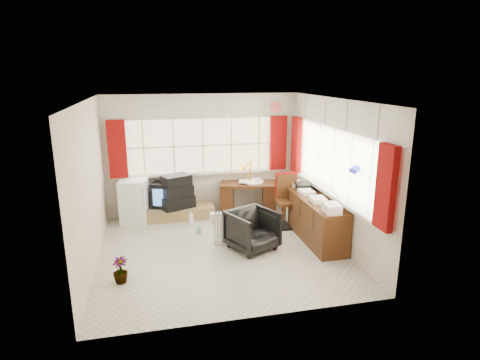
% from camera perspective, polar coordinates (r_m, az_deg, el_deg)
% --- Properties ---
extents(ground, '(4.00, 4.00, 0.00)m').
position_cam_1_polar(ground, '(6.90, -2.75, -9.89)').
color(ground, beige).
rests_on(ground, ground).
extents(room_walls, '(4.00, 4.00, 4.00)m').
position_cam_1_polar(room_walls, '(6.42, -2.91, 2.35)').
color(room_walls, beige).
rests_on(room_walls, ground).
extents(window_back, '(3.70, 0.12, 3.60)m').
position_cam_1_polar(window_back, '(8.41, -5.16, 1.48)').
color(window_back, '#F7EBC3').
rests_on(window_back, room_walls).
extents(window_right, '(0.12, 3.70, 3.60)m').
position_cam_1_polar(window_right, '(7.14, 12.70, -1.30)').
color(window_right, '#F7EBC3').
rests_on(window_right, room_walls).
extents(curtains, '(3.83, 3.83, 1.15)m').
position_cam_1_polar(curtains, '(7.51, 2.84, 3.86)').
color(curtains, maroon).
rests_on(curtains, room_walls).
extents(overhead_cabinets, '(3.98, 3.98, 0.48)m').
position_cam_1_polar(overhead_cabinets, '(7.47, 3.22, 9.96)').
color(overhead_cabinets, silver).
rests_on(overhead_cabinets, room_walls).
extents(desk, '(1.27, 0.84, 0.71)m').
position_cam_1_polar(desk, '(8.51, 1.15, -2.28)').
color(desk, '#492511').
rests_on(desk, ground).
extents(desk_lamp, '(0.20, 0.18, 0.47)m').
position_cam_1_polar(desk_lamp, '(8.45, 1.50, 1.97)').
color(desk_lamp, '#E39D09').
rests_on(desk_lamp, desk).
extents(task_chair, '(0.47, 0.49, 1.04)m').
position_cam_1_polar(task_chair, '(7.85, 6.66, -2.55)').
color(task_chair, black).
rests_on(task_chair, ground).
extents(office_chair, '(0.97, 0.98, 0.68)m').
position_cam_1_polar(office_chair, '(6.81, 1.78, -7.13)').
color(office_chair, black).
rests_on(office_chair, ground).
extents(radiator, '(0.38, 0.15, 0.57)m').
position_cam_1_polar(radiator, '(7.09, -2.27, -7.17)').
color(radiator, white).
rests_on(radiator, ground).
extents(credenza, '(0.50, 2.00, 0.85)m').
position_cam_1_polar(credenza, '(7.40, 10.29, -5.10)').
color(credenza, '#492511').
rests_on(credenza, ground).
extents(file_tray, '(0.30, 0.36, 0.11)m').
position_cam_1_polar(file_tray, '(7.77, 8.91, -0.84)').
color(file_tray, black).
rests_on(file_tray, credenza).
extents(tv_bench, '(1.40, 0.50, 0.25)m').
position_cam_1_polar(tv_bench, '(8.38, -8.56, -4.53)').
color(tv_bench, '#A48752').
rests_on(tv_bench, ground).
extents(crt_tv, '(0.71, 0.68, 0.51)m').
position_cam_1_polar(crt_tv, '(8.33, -10.29, -1.97)').
color(crt_tv, black).
rests_on(crt_tv, tv_bench).
extents(hifi_stack, '(0.76, 0.63, 0.68)m').
position_cam_1_polar(hifi_stack, '(8.18, -8.99, -1.77)').
color(hifi_stack, black).
rests_on(hifi_stack, tv_bench).
extents(mini_fridge, '(0.60, 0.61, 0.88)m').
position_cam_1_polar(mini_fridge, '(8.24, -14.79, -2.93)').
color(mini_fridge, white).
rests_on(mini_fridge, ground).
extents(spray_bottle_a, '(0.12, 0.12, 0.27)m').
position_cam_1_polar(spray_bottle_a, '(8.01, -7.00, -5.33)').
color(spray_bottle_a, white).
rests_on(spray_bottle_a, ground).
extents(spray_bottle_b, '(0.11, 0.11, 0.19)m').
position_cam_1_polar(spray_bottle_b, '(7.54, -5.82, -6.98)').
color(spray_bottle_b, '#7EBCAD').
rests_on(spray_bottle_b, ground).
extents(flower_vase, '(0.26, 0.26, 0.38)m').
position_cam_1_polar(flower_vase, '(6.08, -16.66, -12.20)').
color(flower_vase, black).
rests_on(flower_vase, ground).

